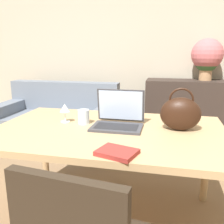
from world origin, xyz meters
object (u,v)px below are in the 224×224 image
at_px(drinking_glass, 84,117).
at_px(flower_vase, 207,57).
at_px(couch, 58,124).
at_px(wine_glass, 65,109).
at_px(handbag, 180,113).
at_px(laptop, 119,117).

xyz_separation_m(drinking_glass, flower_vase, (1.05, 1.76, 0.39)).
xyz_separation_m(couch, drinking_glass, (0.83, -1.32, 0.49)).
height_order(drinking_glass, wine_glass, wine_glass).
height_order(couch, wine_glass, wine_glass).
relative_size(handbag, flower_vase, 0.54).
bearing_deg(laptop, handbag, -0.70).
distance_m(laptop, flower_vase, 1.97).
bearing_deg(wine_glass, handbag, -0.92).
height_order(laptop, wine_glass, laptop).
distance_m(couch, flower_vase, 2.13).
bearing_deg(laptop, flower_vase, 65.74).
height_order(laptop, handbag, handbag).
bearing_deg(wine_glass, couch, 117.51).
relative_size(laptop, wine_glass, 2.49).
height_order(laptop, drinking_glass, laptop).
distance_m(handbag, flower_vase, 1.84).
bearing_deg(handbag, drinking_glass, 179.60).
bearing_deg(flower_vase, handbag, -102.02).
bearing_deg(wine_glass, laptop, -1.14).
bearing_deg(drinking_glass, wine_glass, 176.71).
height_order(laptop, flower_vase, flower_vase).
bearing_deg(handbag, laptop, 179.30).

